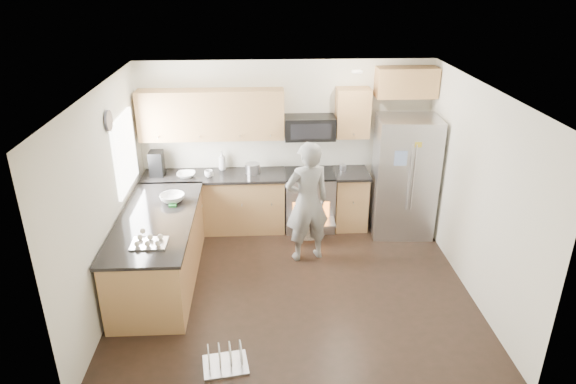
{
  "coord_description": "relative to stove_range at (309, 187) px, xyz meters",
  "views": [
    {
      "loc": [
        -0.37,
        -5.66,
        3.87
      ],
      "look_at": [
        -0.05,
        0.5,
        1.14
      ],
      "focal_mm": 32.0,
      "sensor_mm": 36.0,
      "label": 1
    }
  ],
  "objects": [
    {
      "name": "dish_rack",
      "position": [
        -1.16,
        -3.13,
        -0.6
      ],
      "size": [
        0.51,
        0.44,
        0.29
      ],
      "rotation": [
        0.0,
        0.0,
        0.15
      ],
      "color": "#B7B7BC",
      "rests_on": "ground"
    },
    {
      "name": "peninsula",
      "position": [
        -2.1,
        -1.44,
        -0.21
      ],
      "size": [
        0.96,
        2.36,
        1.03
      ],
      "color": "#A97543",
      "rests_on": "ground"
    },
    {
      "name": "ground",
      "position": [
        -0.35,
        -1.69,
        -0.68
      ],
      "size": [
        4.5,
        4.5,
        0.0
      ],
      "primitive_type": "plane",
      "color": "black",
      "rests_on": "ground"
    },
    {
      "name": "stove_range",
      "position": [
        0.0,
        0.0,
        0.0
      ],
      "size": [
        0.76,
        0.97,
        1.79
      ],
      "color": "#B7B7BC",
      "rests_on": "ground"
    },
    {
      "name": "back_cabinet_run",
      "position": [
        -0.94,
        0.05,
        0.29
      ],
      "size": [
        4.45,
        0.64,
        2.5
      ],
      "color": "#A97543",
      "rests_on": "ground"
    },
    {
      "name": "person",
      "position": [
        -0.12,
        -0.97,
        0.2
      ],
      "size": [
        0.73,
        0.58,
        1.75
      ],
      "primitive_type": "imported",
      "rotation": [
        0.0,
        0.0,
        3.43
      ],
      "color": "gray",
      "rests_on": "ground"
    },
    {
      "name": "refrigerator",
      "position": [
        1.42,
        -0.24,
        0.25
      ],
      "size": [
        0.95,
        0.77,
        1.85
      ],
      "rotation": [
        0.0,
        0.0,
        -0.07
      ],
      "color": "#B7B7BC",
      "rests_on": "ground"
    },
    {
      "name": "room_shell",
      "position": [
        -0.39,
        -1.68,
        1.0
      ],
      "size": [
        4.54,
        4.04,
        2.62
      ],
      "color": "silver",
      "rests_on": "ground"
    }
  ]
}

